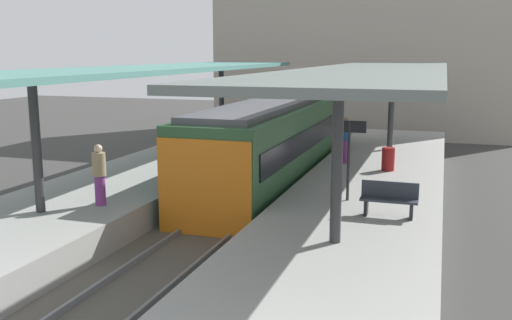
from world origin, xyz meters
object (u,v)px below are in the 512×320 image
object	(u,v)px
passenger_mid_platform	(345,139)
litter_bin	(388,159)
platform_sign	(349,142)
platform_bench	(389,198)
commuter_train	(274,143)
passenger_near_bench	(99,174)

from	to	relation	value
passenger_mid_platform	litter_bin	bearing A→B (deg)	-29.67
platform_sign	passenger_mid_platform	size ratio (longest dim) A/B	1.31
platform_bench	litter_bin	bearing A→B (deg)	95.58
commuter_train	passenger_mid_platform	distance (m)	2.61
litter_bin	passenger_near_bench	world-z (taller)	passenger_near_bench
platform_bench	commuter_train	bearing A→B (deg)	128.55
commuter_train	platform_bench	xyz separation A→B (m)	(4.71, -5.91, -0.26)
platform_bench	passenger_mid_platform	distance (m)	7.03
platform_sign	passenger_near_bench	size ratio (longest dim) A/B	1.34
platform_sign	commuter_train	bearing A→B (deg)	126.72
commuter_train	passenger_mid_platform	bearing A→B (deg)	16.69
platform_bench	passenger_near_bench	size ratio (longest dim) A/B	0.85
platform_bench	litter_bin	xyz separation A→B (m)	(-0.56, 5.72, -0.06)
platform_bench	platform_sign	world-z (taller)	platform_sign
platform_bench	passenger_near_bench	bearing A→B (deg)	-169.84
passenger_near_bench	passenger_mid_platform	world-z (taller)	passenger_mid_platform
commuter_train	litter_bin	world-z (taller)	commuter_train
litter_bin	passenger_mid_platform	world-z (taller)	passenger_mid_platform
passenger_mid_platform	passenger_near_bench	bearing A→B (deg)	-123.08
commuter_train	litter_bin	bearing A→B (deg)	-2.63
litter_bin	platform_sign	bearing A→B (deg)	-98.51
platform_sign	litter_bin	bearing A→B (deg)	81.49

